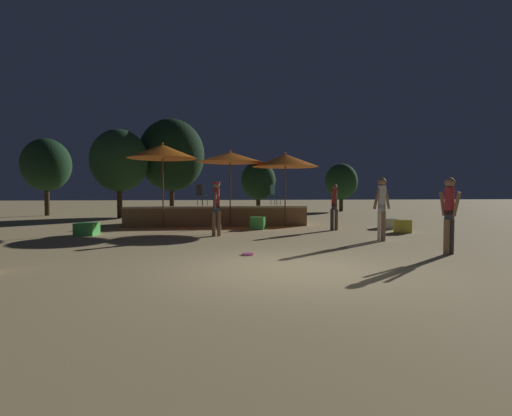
{
  "coord_description": "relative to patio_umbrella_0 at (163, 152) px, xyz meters",
  "views": [
    {
      "loc": [
        -1.57,
        -7.2,
        1.43
      ],
      "look_at": [
        0.0,
        5.11,
        0.92
      ],
      "focal_mm": 28.0,
      "sensor_mm": 36.0,
      "label": 1
    }
  ],
  "objects": [
    {
      "name": "patio_umbrella_0",
      "position": [
        0.0,
        0.0,
        0.0
      ],
      "size": [
        2.72,
        2.72,
        3.34
      ],
      "color": "brown",
      "rests_on": "ground"
    },
    {
      "name": "cube_seat_1",
      "position": [
        8.45,
        -2.82,
        -2.76
      ],
      "size": [
        0.46,
        0.46,
        0.45
      ],
      "rotation": [
        0.0,
        0.0,
        0.02
      ],
      "color": "yellow",
      "rests_on": "ground"
    },
    {
      "name": "person_0",
      "position": [
        7.13,
        -7.49,
        -2.03
      ],
      "size": [
        0.29,
        0.51,
        1.75
      ],
      "rotation": [
        0.0,
        0.0,
        3.55
      ],
      "color": "#3F3F47",
      "rests_on": "ground"
    },
    {
      "name": "person_1",
      "position": [
        1.99,
        -3.01,
        -1.99
      ],
      "size": [
        0.3,
        0.56,
        1.75
      ],
      "rotation": [
        0.0,
        0.0,
        2.88
      ],
      "color": "#997051",
      "rests_on": "ground"
    },
    {
      "name": "background_tree_0",
      "position": [
        -0.37,
        8.7,
        0.64
      ],
      "size": [
        3.94,
        3.94,
        5.8
      ],
      "color": "#3D2B1C",
      "rests_on": "ground"
    },
    {
      "name": "person_2",
      "position": [
        6.37,
        -1.65,
        -2.05
      ],
      "size": [
        0.3,
        0.51,
        1.71
      ],
      "rotation": [
        0.0,
        0.0,
        0.06
      ],
      "color": "#3F3F47",
      "rests_on": "ground"
    },
    {
      "name": "person_4",
      "position": [
        6.73,
        -4.88,
        -1.96
      ],
      "size": [
        0.57,
        0.31,
        1.84
      ],
      "rotation": [
        0.0,
        0.0,
        4.88
      ],
      "color": "white",
      "rests_on": "ground"
    },
    {
      "name": "cube_seat_3",
      "position": [
        3.62,
        -0.85,
        -2.75
      ],
      "size": [
        0.67,
        0.67,
        0.46
      ],
      "rotation": [
        0.0,
        0.0,
        -0.3
      ],
      "color": "#4CC651",
      "rests_on": "ground"
    },
    {
      "name": "bistro_chair_1",
      "position": [
        1.44,
        1.59,
        -1.61
      ],
      "size": [
        0.48,
        0.48,
        0.9
      ],
      "rotation": [
        0.0,
        0.0,
        2.32
      ],
      "color": "#2D3338",
      "rests_on": "wooden_deck"
    },
    {
      "name": "ground_plane",
      "position": [
        3.2,
        -8.7,
        -2.98
      ],
      "size": [
        120.0,
        120.0,
        0.0
      ],
      "primitive_type": "plane",
      "color": "tan"
    },
    {
      "name": "cube_seat_0",
      "position": [
        8.69,
        -1.19,
        -2.79
      ],
      "size": [
        0.73,
        0.73,
        0.39
      ],
      "rotation": [
        0.0,
        0.0,
        -0.23
      ],
      "color": "white",
      "rests_on": "ground"
    },
    {
      "name": "background_tree_4",
      "position": [
        -7.71,
        9.19,
        0.03
      ],
      "size": [
        2.82,
        2.82,
        4.57
      ],
      "color": "#3D2B1C",
      "rests_on": "ground"
    },
    {
      "name": "background_tree_1",
      "position": [
        11.36,
        11.83,
        -0.83
      ],
      "size": [
        2.32,
        2.32,
        3.44
      ],
      "color": "#3D2B1C",
      "rests_on": "ground"
    },
    {
      "name": "background_tree_2",
      "position": [
        5.0,
        9.33,
        -0.86
      ],
      "size": [
        2.21,
        2.21,
        3.34
      ],
      "color": "#3D2B1C",
      "rests_on": "ground"
    },
    {
      "name": "frisbee_disc",
      "position": [
        2.58,
        -7.0,
        -2.96
      ],
      "size": [
        0.27,
        0.27,
        0.03
      ],
      "color": "#E54C99",
      "rests_on": "ground"
    },
    {
      "name": "cube_seat_2",
      "position": [
        -2.23,
        -2.26,
        -2.78
      ],
      "size": [
        0.72,
        0.72,
        0.4
      ],
      "rotation": [
        0.0,
        0.0,
        -0.14
      ],
      "color": "#4CC651",
      "rests_on": "ground"
    },
    {
      "name": "bistro_chair_0",
      "position": [
        4.67,
        1.62,
        -1.61
      ],
      "size": [
        0.48,
        0.48,
        0.9
      ],
      "rotation": [
        0.0,
        0.0,
        0.84
      ],
      "color": "#1E4C47",
      "rests_on": "wooden_deck"
    },
    {
      "name": "patio_umbrella_1",
      "position": [
        2.63,
        0.05,
        -0.19
      ],
      "size": [
        2.65,
        2.65,
        3.08
      ],
      "color": "brown",
      "rests_on": "ground"
    },
    {
      "name": "background_tree_3",
      "position": [
        -3.04,
        6.82,
        0.15
      ],
      "size": [
        3.1,
        3.1,
        4.84
      ],
      "color": "#3D2B1C",
      "rests_on": "ground"
    },
    {
      "name": "wooden_deck",
      "position": [
        2.11,
        1.58,
        -2.6
      ],
      "size": [
        7.46,
        2.68,
        0.83
      ],
      "color": "olive",
      "rests_on": "ground"
    },
    {
      "name": "patio_umbrella_2",
      "position": [
        4.87,
        0.06,
        -0.29
      ],
      "size": [
        2.7,
        2.7,
        3.03
      ],
      "color": "brown",
      "rests_on": "ground"
    }
  ]
}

